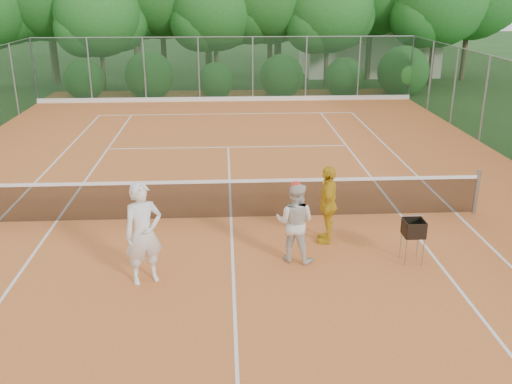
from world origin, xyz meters
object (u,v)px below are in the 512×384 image
(player_white, at_px, (143,233))
(player_center_grp, at_px, (295,222))
(player_yellow, at_px, (328,204))
(ball_hopper, at_px, (414,229))

(player_white, relative_size, player_center_grp, 1.16)
(player_center_grp, xyz_separation_m, player_yellow, (0.81, 0.87, 0.02))
(player_yellow, bearing_deg, player_center_grp, -29.50)
(player_center_grp, height_order, player_yellow, player_yellow)
(player_white, bearing_deg, player_center_grp, -9.81)
(player_white, distance_m, ball_hopper, 5.23)
(player_yellow, height_order, ball_hopper, player_yellow)
(player_center_grp, bearing_deg, ball_hopper, -4.98)
(player_white, bearing_deg, player_yellow, -0.55)
(player_white, height_order, player_center_grp, player_white)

